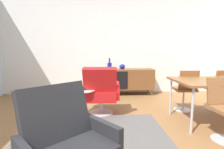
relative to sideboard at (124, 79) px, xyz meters
name	(u,v)px	position (x,y,z in m)	size (l,w,h in m)	color
ground_plane	(128,133)	(-0.26, -2.30, -0.44)	(8.32, 8.32, 0.00)	olive
wall_back	(114,45)	(-0.26, 0.30, 0.96)	(6.80, 0.12, 2.80)	white
sideboard	(124,79)	(0.00, 0.00, 0.00)	(1.60, 0.45, 0.72)	brown
vase_cobalt	(122,67)	(-0.07, 0.00, 0.35)	(0.15, 0.15, 0.14)	navy
vase_sculptural_dark	(110,66)	(-0.42, 0.00, 0.38)	(0.12, 0.12, 0.30)	navy
dining_table	(222,82)	(1.39, -1.99, 0.26)	(1.60, 0.90, 0.74)	brown
dining_chair_back_right	(219,88)	(1.74, -1.43, 0.03)	(0.43, 0.45, 0.86)	brown
dining_chair_back_left	(185,89)	(1.04, -1.43, 0.03)	(0.41, 0.43, 0.86)	brown
lounge_chair_red	(101,91)	(-0.67, -1.49, 0.03)	(0.75, 0.69, 0.95)	red
armchair_black_shell	(66,144)	(-0.97, -3.38, 0.03)	(0.91, 0.90, 0.95)	#262628
side_table_round	(85,100)	(-0.98, -1.57, -0.12)	(0.44, 0.44, 0.52)	white
fruit_bowl	(84,87)	(-0.98, -1.57, 0.12)	(0.20, 0.20, 0.11)	#262628
area_rug	(93,138)	(-0.80, -2.42, -0.44)	(2.20, 1.70, 0.01)	#595654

